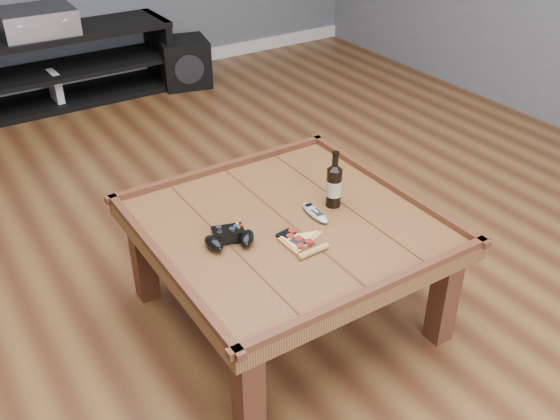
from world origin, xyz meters
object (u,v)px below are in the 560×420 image
coffee_table (287,235)px  av_receiver (37,21)px  media_console (70,66)px  game_controller (229,238)px  beer_bottle (334,184)px  subwoofer (184,62)px  pizza_slice (301,242)px  smartphone (293,239)px  game_console (56,91)px  remote_control (315,213)px

coffee_table → av_receiver: 2.76m
media_console → game_controller: size_ratio=7.44×
av_receiver → beer_bottle: bearing=-80.6°
subwoofer → game_controller: bearing=-98.6°
av_receiver → pizza_slice: bearing=-85.9°
smartphone → av_receiver: av_receiver is taller
game_controller → game_console: 2.73m
beer_bottle → game_controller: 0.46m
subwoofer → beer_bottle: bearing=-89.5°
pizza_slice → subwoofer: bearing=71.4°
coffee_table → media_console: 2.75m
coffee_table → remote_control: coffee_table is taller
remote_control → game_controller: bearing=-178.3°
beer_bottle → pizza_slice: beer_bottle is taller
smartphone → remote_control: (0.16, 0.09, 0.00)m
smartphone → coffee_table: bearing=56.3°
coffee_table → game_console: 2.71m
beer_bottle → game_console: (-0.35, 2.69, -0.43)m
coffee_table → subwoofer: coffee_table is taller
subwoofer → game_console: size_ratio=1.67×
av_receiver → game_console: av_receiver is taller
smartphone → game_console: smartphone is taller
game_controller → pizza_slice: size_ratio=0.85×
beer_bottle → game_console: beer_bottle is taller
pizza_slice → coffee_table: bearing=73.1°
beer_bottle → remote_control: beer_bottle is taller
coffee_table → smartphone: bearing=-114.7°
coffee_table → pizza_slice: bearing=-105.2°
pizza_slice → av_receiver: bearing=90.7°
beer_bottle → pizza_slice: size_ratio=1.01×
remote_control → av_receiver: bearing=99.2°
game_controller → remote_control: size_ratio=1.16×
remote_control → av_receiver: (-0.27, 2.76, 0.12)m
media_console → game_controller: 2.78m
coffee_table → remote_control: size_ratio=6.33×
media_console → subwoofer: media_console is taller
game_controller → remote_control: game_controller is taller
pizza_slice → subwoofer: (0.83, 2.74, -0.29)m
game_console → beer_bottle: bearing=-84.7°
remote_control → subwoofer: size_ratio=0.40×
coffee_table → av_receiver: (-0.16, 2.74, 0.19)m
av_receiver → game_console: bearing=-65.7°
game_controller → subwoofer: bearing=85.3°
beer_bottle → remote_control: size_ratio=1.39×
coffee_table → smartphone: coffee_table is taller
pizza_slice → game_console: (-0.10, 2.84, -0.35)m
media_console → beer_bottle: (0.21, -2.75, 0.30)m
pizza_slice → game_console: bearing=90.4°
pizza_slice → av_receiver: size_ratio=0.46×
remote_control → pizza_slice: bearing=-136.5°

